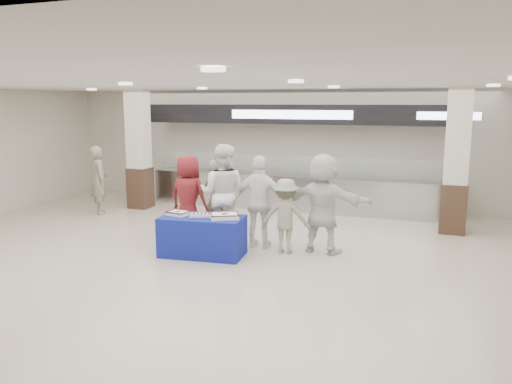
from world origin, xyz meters
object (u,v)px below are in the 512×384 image
at_px(sheet_cake_left, 178,213).
at_px(soldier_a, 216,198).
at_px(sheet_cake_right, 225,215).
at_px(soldier_bg, 99,180).
at_px(civilian_maroon, 188,197).
at_px(cupcake_tray, 201,215).
at_px(civilian_white, 323,203).
at_px(display_table, 202,236).
at_px(chef_short, 260,202).
at_px(chef_tall, 223,193).
at_px(soldier_b, 286,216).

bearing_deg(sheet_cake_left, soldier_a, 82.71).
bearing_deg(sheet_cake_right, soldier_bg, 152.56).
bearing_deg(sheet_cake_left, civilian_maroon, 106.44).
height_order(cupcake_tray, soldier_bg, soldier_bg).
relative_size(soldier_a, civilian_white, 0.87).
height_order(display_table, cupcake_tray, cupcake_tray).
distance_m(display_table, civilian_white, 2.38).
bearing_deg(cupcake_tray, civilian_white, 25.31).
bearing_deg(display_table, soldier_a, 97.32).
bearing_deg(chef_short, display_table, 42.18).
relative_size(sheet_cake_right, civilian_maroon, 0.35).
distance_m(sheet_cake_left, chef_tall, 1.15).
height_order(sheet_cake_left, soldier_a, soldier_a).
distance_m(sheet_cake_left, soldier_a, 1.40).
xyz_separation_m(sheet_cake_right, chef_tall, (-0.46, 0.98, 0.22)).
bearing_deg(chef_short, soldier_b, 160.10).
xyz_separation_m(sheet_cake_left, soldier_a, (0.18, 1.38, 0.05)).
distance_m(chef_short, soldier_bg, 5.14).
bearing_deg(cupcake_tray, civilian_maroon, 127.48).
relative_size(display_table, soldier_b, 1.08).
distance_m(chef_tall, chef_short, 0.88).
bearing_deg(civilian_maroon, soldier_a, -133.91).
distance_m(sheet_cake_right, chef_short, 0.94).
distance_m(civilian_maroon, chef_short, 1.64).
relative_size(civilian_maroon, soldier_b, 1.24).
xyz_separation_m(sheet_cake_left, soldier_bg, (-3.57, 2.39, 0.09)).
distance_m(sheet_cake_right, soldier_a, 1.54).
height_order(civilian_white, soldier_bg, civilian_white).
relative_size(sheet_cake_left, cupcake_tray, 1.05).
bearing_deg(soldier_bg, soldier_a, -148.95).
bearing_deg(cupcake_tray, chef_short, 46.26).
bearing_deg(civilian_white, sheet_cake_left, 29.17).
height_order(display_table, soldier_b, soldier_b).
distance_m(sheet_cake_left, sheet_cake_right, 0.94).
bearing_deg(chef_short, civilian_maroon, -8.23).
height_order(sheet_cake_left, soldier_b, soldier_b).
relative_size(soldier_a, soldier_b, 1.17).
relative_size(chef_short, soldier_bg, 1.04).
height_order(chef_tall, civilian_white, chef_tall).
bearing_deg(civilian_maroon, soldier_b, 179.82).
relative_size(civilian_maroon, civilian_white, 0.93).
bearing_deg(soldier_bg, civilian_maroon, -156.89).
bearing_deg(sheet_cake_right, chef_tall, 115.06).
distance_m(cupcake_tray, chef_short, 1.25).
height_order(cupcake_tray, soldier_a, soldier_a).
bearing_deg(sheet_cake_left, display_table, 0.23).
height_order(sheet_cake_right, soldier_a, soldier_a).
xyz_separation_m(sheet_cake_left, civilian_white, (2.58, 0.98, 0.17)).
distance_m(display_table, chef_short, 1.34).
relative_size(display_table, chef_short, 0.84).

